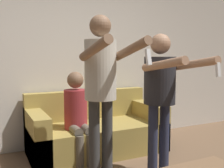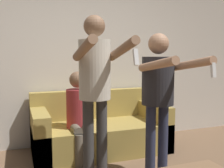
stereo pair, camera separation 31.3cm
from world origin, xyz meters
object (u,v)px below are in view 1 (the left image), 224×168
object	(u,v)px
person_standing_right	(161,87)
person_standing_left	(101,82)
couch	(96,131)
person_seated	(77,113)

from	to	relation	value
person_standing_right	person_standing_left	bearing A→B (deg)	179.79
couch	person_seated	xyz separation A→B (m)	(-0.34, -0.21, 0.34)
person_standing_left	person_seated	world-z (taller)	person_standing_left
person_standing_left	person_standing_right	world-z (taller)	person_standing_left
couch	person_standing_right	bearing A→B (deg)	-70.75
person_standing_left	person_standing_right	size ratio (longest dim) A/B	1.10
couch	person_seated	world-z (taller)	person_seated
couch	person_seated	size ratio (longest dim) A/B	1.62
couch	person_standing_left	size ratio (longest dim) A/B	1.07
person_standing_right	couch	bearing A→B (deg)	109.25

